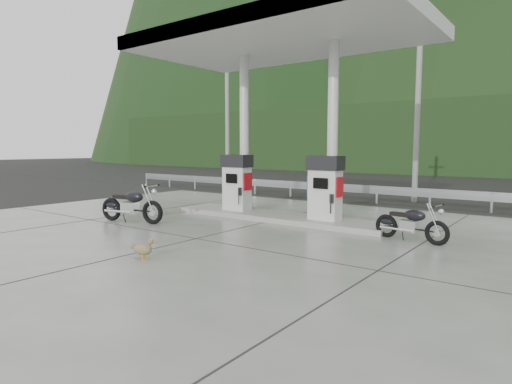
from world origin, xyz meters
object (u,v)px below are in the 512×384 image
Objects in this scene: gas_pump_right at (325,188)px; motorcycle_right at (411,224)px; gas_pump_left at (237,182)px; duck at (143,250)px; motorcycle_left at (131,206)px.

gas_pump_right reaches higher than motorcycle_right.
gas_pump_right is 2.76m from motorcycle_right.
gas_pump_left reaches higher than duck.
duck is (2.10, -5.48, -0.87)m from gas_pump_left.
motorcycle_left is (-4.75, -2.98, -0.56)m from gas_pump_right.
gas_pump_left is at bearing -177.31° from motorcycle_right.
motorcycle_right reaches higher than duck.
motorcycle_left is 4.12× the size of duck.
gas_pump_right is 3.60× the size of duck.
motorcycle_left is at bearing 129.94° from duck.
duck is at bearing -69.00° from gas_pump_left.
motorcycle_left is at bearing -117.52° from gas_pump_left.
motorcycle_right is at bearing -6.56° from gas_pump_left.
motorcycle_left reaches higher than duck.
gas_pump_left is at bearing 50.21° from motorcycle_left.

